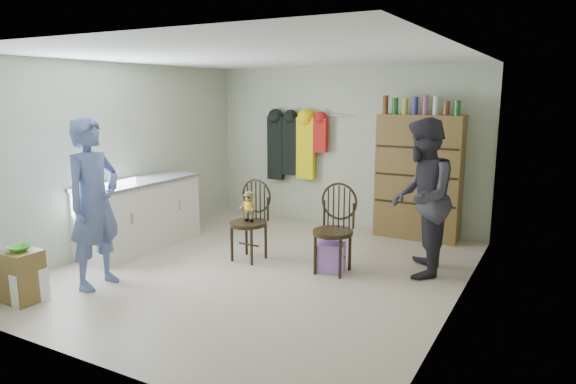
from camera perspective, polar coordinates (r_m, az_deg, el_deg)
The scene contains 13 objects.
ground_plane at distance 6.27m, azimuth -2.92°, elevation -8.66°, with size 5.00×5.00×0.00m, color #C2B39C.
room_walls at distance 6.38m, azimuth -0.54°, elevation 6.25°, with size 5.00×5.00×5.00m.
counter at distance 7.31m, azimuth -16.09°, elevation -2.36°, with size 0.64×1.86×0.94m.
stool at distance 5.95m, azimuth -27.46°, elevation -8.30°, with size 0.37×0.32×0.53m, color brown.
bowl at distance 5.86m, azimuth -27.71°, elevation -5.59°, with size 0.21×0.21×0.05m, color green.
plastic_tub at distance 5.98m, azimuth -27.25°, elevation -9.14°, with size 0.36×0.34×0.34m, color white.
chair_front at distance 6.53m, azimuth -4.16°, elevation -2.52°, with size 0.47×0.47×1.03m.
chair_far at distance 6.10m, azimuth 5.24°, elevation -3.67°, with size 0.49×0.49×1.06m.
striped_bag at distance 6.18m, azimuth 4.76°, elevation -7.25°, with size 0.33×0.26×0.35m, color #E572CF.
person_left at distance 5.92m, azimuth -20.76°, elevation -1.18°, with size 0.68×0.45×1.86m, color #526397.
person_right at distance 6.08m, azimuth 14.61°, elevation -0.64°, with size 0.89×0.69×1.83m, color #2D2B33.
dresser at distance 7.64m, azimuth 14.30°, elevation 1.69°, with size 1.20×0.39×2.07m.
coat_rack at distance 8.42m, azimuth 0.72°, elevation 5.16°, with size 1.42×0.12×1.09m.
Camera 1 is at (3.11, -5.01, 2.10)m, focal length 32.00 mm.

